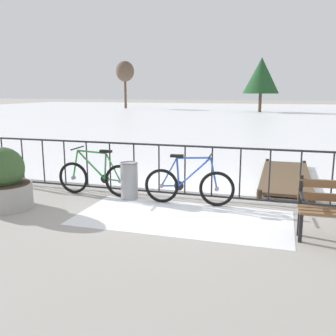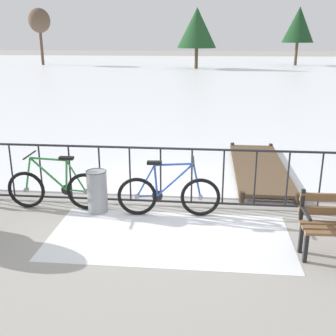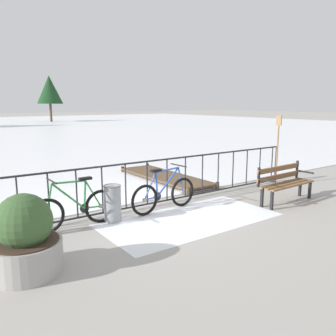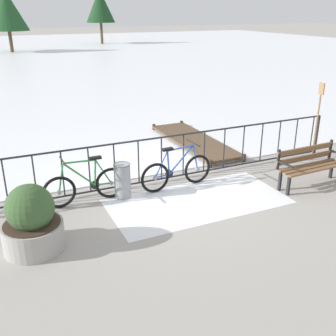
% 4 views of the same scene
% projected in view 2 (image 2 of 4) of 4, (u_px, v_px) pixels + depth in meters
% --- Properties ---
extents(ground_plane, '(160.00, 160.00, 0.00)m').
position_uv_depth(ground_plane, '(161.00, 205.00, 7.35)').
color(ground_plane, '#9E9991').
extents(frozen_pond, '(80.00, 56.00, 0.03)m').
position_uv_depth(frozen_pond, '(201.00, 72.00, 34.26)').
color(frozen_pond, white).
rests_on(frozen_pond, ground).
extents(snow_patch, '(3.60, 1.79, 0.01)m').
position_uv_depth(snow_patch, '(169.00, 237.00, 6.19)').
color(snow_patch, white).
rests_on(snow_patch, ground).
extents(railing_fence, '(9.06, 0.06, 1.07)m').
position_uv_depth(railing_fence, '(161.00, 175.00, 7.18)').
color(railing_fence, '#232328').
rests_on(railing_fence, ground).
extents(bicycle_near_railing, '(1.71, 0.52, 0.97)m').
position_uv_depth(bicycle_near_railing, '(168.00, 195.00, 6.84)').
color(bicycle_near_railing, black).
rests_on(bicycle_near_railing, ground).
extents(bicycle_second, '(1.71, 0.52, 0.97)m').
position_uv_depth(bicycle_second, '(56.00, 189.00, 7.11)').
color(bicycle_second, black).
rests_on(bicycle_second, ground).
extents(trash_bin, '(0.35, 0.35, 0.73)m').
position_uv_depth(trash_bin, '(97.00, 191.00, 6.99)').
color(trash_bin, gray).
rests_on(trash_bin, ground).
extents(wooden_dock, '(1.10, 3.67, 0.20)m').
position_uv_depth(wooden_dock, '(259.00, 167.00, 9.11)').
color(wooden_dock, brown).
rests_on(wooden_dock, ground).
extents(tree_far_west, '(3.08, 3.08, 5.62)m').
position_uv_depth(tree_far_west, '(299.00, 25.00, 40.65)').
color(tree_far_west, brown).
rests_on(tree_far_west, ground).
extents(tree_west_mid, '(3.51, 3.51, 5.26)m').
position_uv_depth(tree_west_mid, '(197.00, 28.00, 36.51)').
color(tree_west_mid, brown).
rests_on(tree_west_mid, ground).
extents(tree_centre, '(2.15, 2.15, 5.52)m').
position_uv_depth(tree_centre, '(39.00, 21.00, 41.28)').
color(tree_centre, brown).
rests_on(tree_centre, ground).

